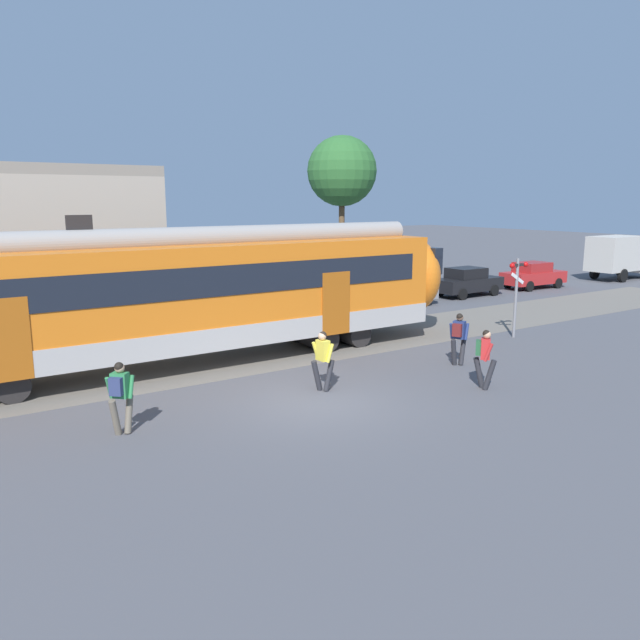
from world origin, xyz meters
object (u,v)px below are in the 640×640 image
Objects in this scene: pedestrian_green at (120,392)px; box_truck at (621,255)px; parked_car_red at (533,275)px; pedestrian_navy at (459,335)px; crossing_signal at (517,285)px; parked_car_grey at (396,290)px; pedestrian_yellow at (323,357)px; pedestrian_red at (484,354)px; parked_car_black at (467,282)px.

box_truck is at bearing 15.13° from pedestrian_green.
pedestrian_green is 0.41× the size of parked_car_red.
pedestrian_navy is 0.32× the size of box_truck.
crossing_signal is (-11.53, -8.13, 1.23)m from parked_car_red.
pedestrian_navy is 19.01m from parked_car_red.
parked_car_grey is 0.77× the size of box_truck.
pedestrian_navy is at bearing -148.91° from parked_car_red.
pedestrian_yellow is at bearing 178.30° from pedestrian_navy.
parked_car_red is at bearing 24.40° from pedestrian_yellow.
crossing_signal is (-19.68, -7.71, 0.44)m from box_truck.
parked_car_black is at bearing 44.81° from pedestrian_red.
pedestrian_red is 17.07m from parked_car_black.
pedestrian_yellow is at bearing -148.55° from parked_car_black.
parked_car_black is at bearing 31.45° from pedestrian_yellow.
box_truck is (13.55, -0.48, 0.79)m from parked_car_black.
box_truck is (24.43, 9.40, 0.58)m from pedestrian_navy.
box_truck is at bearing 17.43° from pedestrian_yellow.
pedestrian_green is at bearing -179.68° from pedestrian_navy.
pedestrian_yellow is 9.95m from crossing_signal.
parked_car_grey is at bearing 83.60° from crossing_signal.
parked_car_grey is 1.36× the size of crossing_signal.
parked_car_grey is (16.19, 9.65, -0.21)m from pedestrian_green.
pedestrian_green is 36.24m from box_truck.
crossing_signal is (9.78, 1.54, 1.05)m from pedestrian_yellow.
parked_car_black is 10.30m from crossing_signal.
box_truck reaches higher than pedestrian_green.
parked_car_red is (5.40, -0.06, 0.00)m from parked_car_black.
pedestrian_red is 0.41× the size of parked_car_black.
pedestrian_yellow is 18.64m from parked_car_black.
pedestrian_navy is at bearing -158.96° from box_truck.
pedestrian_yellow is (5.52, 0.21, -0.03)m from pedestrian_green.
parked_car_grey is (5.63, 9.59, -0.21)m from pedestrian_navy.
box_truck is (8.15, -0.42, 0.79)m from parked_car_red.
parked_car_grey is at bearing 59.68° from pedestrian_red.
parked_car_grey is 10.65m from parked_car_red.
parked_car_grey is 1.00× the size of parked_car_red.
parked_car_grey is at bearing 179.42° from box_truck.
parked_car_red is at bearing -0.64° from parked_car_black.
parked_car_red is (10.65, 0.23, 0.00)m from parked_car_grey.
pedestrian_yellow reaches higher than parked_car_red.
parked_car_red is at bearing 31.09° from pedestrian_navy.
parked_car_grey is (10.66, 9.44, -0.18)m from pedestrian_yellow.
box_truck is 21.14m from crossing_signal.
pedestrian_red is 0.56× the size of crossing_signal.
pedestrian_navy is 0.41× the size of parked_car_red.
pedestrian_red is at bearing -31.19° from pedestrian_yellow.
pedestrian_navy is (10.55, 0.06, 0.00)m from pedestrian_green.
pedestrian_navy is 11.12m from parked_car_grey.
parked_car_black is (12.11, 12.03, -0.21)m from pedestrian_red.
crossing_signal is (5.98, 3.84, 1.02)m from pedestrian_red.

